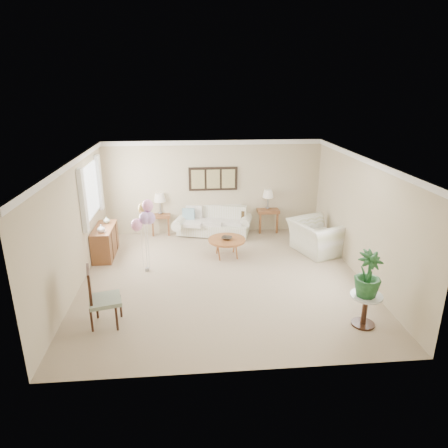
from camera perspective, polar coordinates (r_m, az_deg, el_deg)
name	(u,v)px	position (r m, az deg, el deg)	size (l,w,h in m)	color
ground_plane	(222,278)	(8.79, -0.22, -7.78)	(6.00, 6.00, 0.00)	tan
room_shell	(217,206)	(8.26, -1.05, 2.58)	(6.04, 6.04, 2.60)	tan
wall_art_triptych	(213,179)	(11.06, -1.56, 6.46)	(1.35, 0.06, 0.65)	black
sofa	(213,223)	(11.23, -1.52, 0.09)	(2.34, 1.28, 0.79)	silver
end_table_left	(161,217)	(11.34, -9.02, 1.02)	(0.54, 0.49, 0.59)	brown
end_table_right	(267,212)	(11.48, 6.22, 1.69)	(0.61, 0.56, 0.67)	brown
lamp_left	(160,198)	(11.19, -9.17, 3.68)	(0.33, 0.33, 0.59)	gray
lamp_right	(268,194)	(11.33, 6.32, 4.24)	(0.31, 0.31, 0.55)	gray
coffee_table	(227,240)	(9.71, 0.41, -2.35)	(0.91, 0.91, 0.46)	brown
decor_bowl	(227,238)	(9.66, 0.40, -2.04)	(0.25, 0.25, 0.06)	#2F2920
armchair	(317,237)	(10.25, 13.10, -1.79)	(1.24, 1.09, 0.81)	silver
side_table	(366,302)	(7.43, 19.57, -10.50)	(0.55, 0.55, 0.59)	silver
potted_plant	(368,274)	(7.16, 19.89, -6.77)	(0.45, 0.45, 0.80)	#184720
accent_chair	(100,296)	(7.30, -17.31, -9.79)	(0.64, 0.64, 1.08)	gray
credenza	(105,242)	(10.20, -16.63, -2.42)	(0.46, 1.20, 0.74)	brown
vase_white	(101,228)	(9.73, -17.14, -0.61)	(0.18, 0.18, 0.19)	silver
vase_sage	(106,220)	(10.33, -16.44, 0.56)	(0.16, 0.16, 0.17)	#A0B197
balloon_cluster	(145,215)	(8.80, -11.29, 1.22)	(0.52, 0.45, 1.67)	gray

